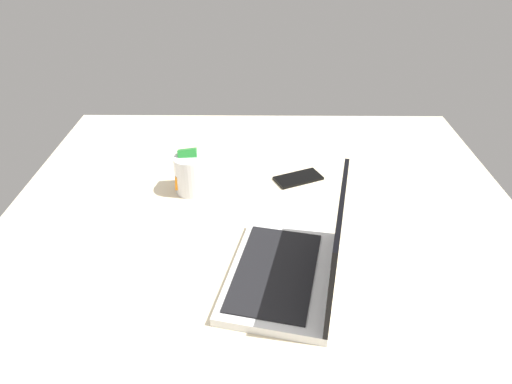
# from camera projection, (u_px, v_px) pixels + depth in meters

# --- Properties ---
(bed_mattress) EXTENTS (1.80, 1.40, 0.18)m
(bed_mattress) POSITION_uv_depth(u_px,v_px,m) (263.00, 302.00, 1.09)
(bed_mattress) COLOR beige
(bed_mattress) RESTS_ON ground
(laptop) EXTENTS (0.37, 0.29, 0.23)m
(laptop) POSITION_uv_depth(u_px,v_px,m) (297.00, 266.00, 1.00)
(laptop) COLOR silver
(laptop) RESTS_ON bed_mattress
(snack_cup) EXTENTS (0.09, 0.09, 0.13)m
(snack_cup) POSITION_uv_depth(u_px,v_px,m) (190.00, 173.00, 1.31)
(snack_cup) COLOR silver
(snack_cup) RESTS_ON bed_mattress
(cell_phone) EXTENTS (0.12, 0.16, 0.01)m
(cell_phone) POSITION_uv_depth(u_px,v_px,m) (298.00, 178.00, 1.39)
(cell_phone) COLOR black
(cell_phone) RESTS_ON bed_mattress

